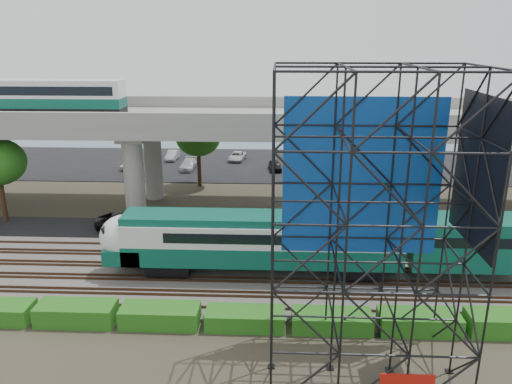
{
  "coord_description": "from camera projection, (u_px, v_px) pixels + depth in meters",
  "views": [
    {
      "loc": [
        2.75,
        -29.73,
        16.25
      ],
      "look_at": [
        1.17,
        6.0,
        5.02
      ],
      "focal_mm": 35.0,
      "sensor_mm": 36.0,
      "label": 1
    }
  ],
  "objects": [
    {
      "name": "service_road",
      "position": [
        245.0,
        231.0,
        43.32
      ],
      "size": [
        90.0,
        5.0,
        0.08
      ],
      "primitive_type": "cube",
      "color": "black",
      "rests_on": "ground"
    },
    {
      "name": "commuter_train",
      "position": [
        293.0,
        240.0,
        34.2
      ],
      "size": [
        29.3,
        3.06,
        4.3
      ],
      "color": "black",
      "rests_on": "rail_tracks"
    },
    {
      "name": "ballast_bed",
      "position": [
        237.0,
        275.0,
        35.2
      ],
      "size": [
        90.0,
        12.0,
        0.2
      ],
      "primitive_type": "cube",
      "color": "slate",
      "rests_on": "ground"
    },
    {
      "name": "trees",
      "position": [
        199.0,
        154.0,
        47.26
      ],
      "size": [
        40.94,
        16.94,
        7.69
      ],
      "color": "#382314",
      "rests_on": "ground"
    },
    {
      "name": "suv",
      "position": [
        127.0,
        221.0,
        43.48
      ],
      "size": [
        5.52,
        3.01,
        1.47
      ],
      "primitive_type": "imported",
      "rotation": [
        0.0,
        0.0,
        1.68
      ],
      "color": "black",
      "rests_on": "service_road"
    },
    {
      "name": "scaffold_tower",
      "position": [
        370.0,
        233.0,
        23.18
      ],
      "size": [
        9.36,
        6.36,
        15.0
      ],
      "color": "black",
      "rests_on": "ground"
    },
    {
      "name": "parking_lot",
      "position": [
        256.0,
        164.0,
        65.72
      ],
      "size": [
        90.0,
        18.0,
        0.08
      ],
      "primitive_type": "cube",
      "color": "black",
      "rests_on": "ground"
    },
    {
      "name": "harbor_water",
      "position": [
        262.0,
        133.0,
        86.69
      ],
      "size": [
        140.0,
        40.0,
        0.03
      ],
      "primitive_type": "cube",
      "color": "#435E6E",
      "rests_on": "ground"
    },
    {
      "name": "overpass",
      "position": [
        234.0,
        126.0,
        46.16
      ],
      "size": [
        80.0,
        12.0,
        12.4
      ],
      "color": "#9E9B93",
      "rests_on": "ground"
    },
    {
      "name": "parked_cars",
      "position": [
        268.0,
        160.0,
        65.03
      ],
      "size": [
        34.94,
        9.62,
        1.31
      ],
      "color": "white",
      "rests_on": "parking_lot"
    },
    {
      "name": "ground",
      "position": [
        235.0,
        290.0,
        33.32
      ],
      "size": [
        140.0,
        140.0,
        0.0
      ],
      "primitive_type": "plane",
      "color": "#474233",
      "rests_on": "ground"
    },
    {
      "name": "rail_tracks",
      "position": [
        237.0,
        273.0,
        35.14
      ],
      "size": [
        90.0,
        9.52,
        0.16
      ],
      "color": "#472D1E",
      "rests_on": "ballast_bed"
    },
    {
      "name": "hedge_strip",
      "position": [
        245.0,
        318.0,
        29.01
      ],
      "size": [
        34.6,
        1.8,
        1.2
      ],
      "color": "#1A5D15",
      "rests_on": "ground"
    }
  ]
}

